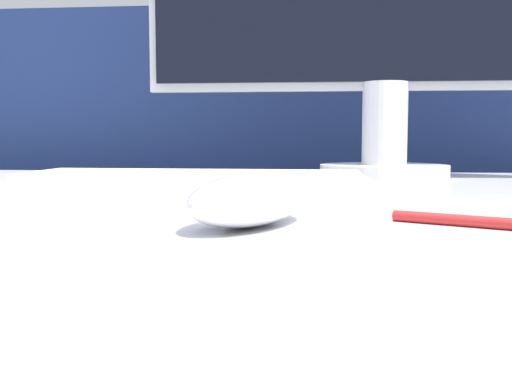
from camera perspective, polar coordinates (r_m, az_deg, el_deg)
The scene contains 4 objects.
partition_panel at distance 1.21m, azimuth 6.15°, elevation -7.03°, with size 5.00×0.03×1.02m.
computer_mouse_near at distance 0.41m, azimuth -0.52°, elevation -0.74°, with size 0.11×0.14×0.04m.
keyboard at distance 0.63m, azimuth -5.96°, elevation 0.79°, with size 0.37×0.15×0.02m.
pen at distance 0.42m, azimuth 22.34°, elevation -2.80°, with size 0.13×0.08×0.01m.
Camera 1 is at (-0.01, -0.50, 0.77)m, focal length 42.00 mm.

